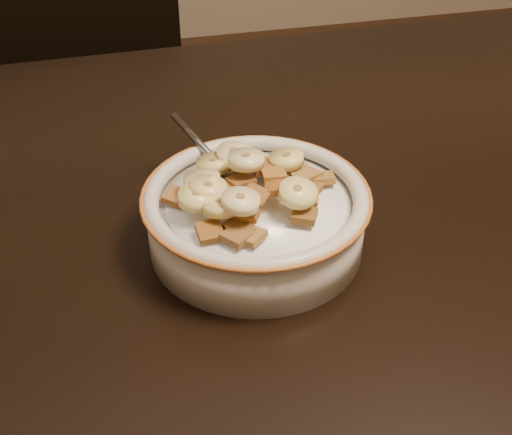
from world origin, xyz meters
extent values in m
cube|color=black|center=(0.00, 0.00, 0.73)|extent=(1.42, 0.93, 0.04)
cube|color=black|center=(-0.14, 0.68, 0.46)|extent=(0.44, 0.44, 0.93)
cylinder|color=silver|center=(0.02, 0.01, 0.77)|extent=(0.19, 0.19, 0.05)
cylinder|color=white|center=(0.02, 0.01, 0.80)|extent=(0.16, 0.16, 0.00)
ellipsoid|color=gray|center=(0.01, 0.03, 0.80)|extent=(0.05, 0.05, 0.01)
cube|color=brown|center=(0.06, 0.02, 0.80)|extent=(0.03, 0.03, 0.01)
cube|color=brown|center=(0.01, 0.04, 0.81)|extent=(0.02, 0.02, 0.01)
cube|color=brown|center=(0.00, -0.01, 0.81)|extent=(0.03, 0.03, 0.01)
cube|color=olive|center=(0.06, 0.03, 0.81)|extent=(0.02, 0.02, 0.01)
cube|color=brown|center=(-0.01, -0.04, 0.80)|extent=(0.03, 0.03, 0.01)
cube|color=brown|center=(0.00, 0.00, 0.82)|extent=(0.02, 0.02, 0.01)
cube|color=olive|center=(0.07, 0.02, 0.80)|extent=(0.03, 0.03, 0.01)
cube|color=brown|center=(0.00, -0.01, 0.81)|extent=(0.03, 0.03, 0.01)
cube|color=brown|center=(0.07, 0.01, 0.80)|extent=(0.03, 0.03, 0.01)
cube|color=brown|center=(0.03, 0.05, 0.80)|extent=(0.03, 0.03, 0.01)
cube|color=#61380F|center=(0.00, 0.01, 0.82)|extent=(0.03, 0.03, 0.01)
cube|color=#9C641C|center=(0.06, -0.01, 0.81)|extent=(0.03, 0.03, 0.01)
cube|color=brown|center=(0.05, -0.03, 0.80)|extent=(0.03, 0.03, 0.01)
cube|color=brown|center=(0.00, -0.02, 0.81)|extent=(0.03, 0.03, 0.01)
cube|color=brown|center=(-0.05, 0.02, 0.80)|extent=(0.03, 0.03, 0.01)
cube|color=#9A501A|center=(0.00, -0.02, 0.81)|extent=(0.03, 0.03, 0.01)
cube|color=brown|center=(0.00, -0.05, 0.80)|extent=(0.03, 0.03, 0.01)
cube|color=olive|center=(-0.02, 0.01, 0.81)|extent=(0.03, 0.03, 0.01)
cube|color=brown|center=(-0.01, -0.05, 0.80)|extent=(0.03, 0.03, 0.01)
cube|color=brown|center=(0.01, 0.07, 0.80)|extent=(0.03, 0.03, 0.01)
cube|color=brown|center=(-0.04, 0.02, 0.80)|extent=(0.02, 0.02, 0.01)
cube|color=brown|center=(-0.03, -0.04, 0.80)|extent=(0.02, 0.02, 0.01)
cube|color=olive|center=(0.08, 0.02, 0.80)|extent=(0.02, 0.02, 0.01)
cube|color=brown|center=(0.03, 0.00, 0.82)|extent=(0.03, 0.03, 0.01)
cube|color=#9A561C|center=(0.04, 0.02, 0.82)|extent=(0.02, 0.02, 0.01)
cube|color=olive|center=(0.00, 0.06, 0.80)|extent=(0.03, 0.03, 0.01)
cube|color=brown|center=(-0.01, -0.01, 0.81)|extent=(0.03, 0.03, 0.01)
cube|color=brown|center=(-0.03, 0.02, 0.81)|extent=(0.03, 0.03, 0.01)
cube|color=brown|center=(0.01, -0.01, 0.82)|extent=(0.03, 0.03, 0.01)
cube|color=brown|center=(0.03, 0.03, 0.81)|extent=(0.02, 0.02, 0.01)
cylinder|color=#EAE07A|center=(0.05, 0.04, 0.81)|extent=(0.04, 0.04, 0.02)
cylinder|color=#FFF39A|center=(0.01, 0.05, 0.82)|extent=(0.04, 0.04, 0.01)
cylinder|color=beige|center=(0.00, -0.03, 0.82)|extent=(0.03, 0.03, 0.01)
cylinder|color=#D5BB6C|center=(-0.01, 0.05, 0.81)|extent=(0.04, 0.04, 0.02)
cylinder|color=#FBE37F|center=(0.05, -0.02, 0.82)|extent=(0.04, 0.04, 0.02)
cylinder|color=#FAE6A6|center=(0.01, 0.02, 0.83)|extent=(0.03, 0.03, 0.01)
cylinder|color=#FFE1A1|center=(0.01, 0.06, 0.81)|extent=(0.04, 0.04, 0.01)
cylinder|color=#DFCF7B|center=(-0.02, 0.00, 0.82)|extent=(0.04, 0.03, 0.01)
cylinder|color=#E6D87C|center=(-0.03, -0.01, 0.82)|extent=(0.04, 0.04, 0.01)
cylinder|color=#CABB67|center=(-0.02, -0.02, 0.82)|extent=(0.04, 0.04, 0.02)
cylinder|color=beige|center=(-0.03, 0.02, 0.82)|extent=(0.04, 0.04, 0.01)
camera|label=1|loc=(-0.10, -0.48, 1.15)|focal=50.00mm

